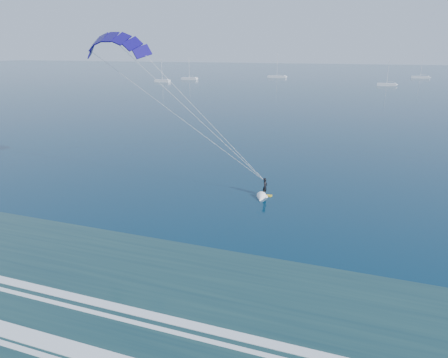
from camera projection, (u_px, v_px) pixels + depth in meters
kitesurfer_rig at (188, 110)px, 42.46m from camera, size 21.65×6.35×18.41m
sailboat_0 at (162, 81)px, 195.48m from camera, size 7.74×2.40×10.67m
sailboat_1 at (189, 79)px, 209.78m from camera, size 8.59×2.40×11.81m
sailboat_2 at (277, 77)px, 224.08m from camera, size 10.43×2.40×13.82m
sailboat_3 at (387, 84)px, 175.67m from camera, size 7.95×2.40×11.14m
sailboat_4 at (420, 77)px, 220.67m from camera, size 9.22×2.40×12.46m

